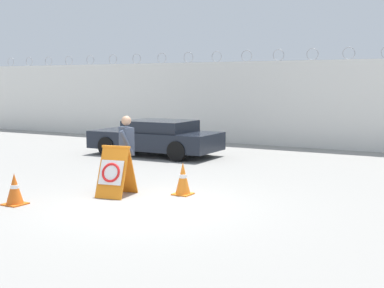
{
  "coord_description": "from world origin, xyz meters",
  "views": [
    {
      "loc": [
        6.15,
        -8.84,
        2.52
      ],
      "look_at": [
        -0.18,
        2.27,
        1.03
      ],
      "focal_mm": 50.0,
      "sensor_mm": 36.0,
      "label": 1
    }
  ],
  "objects_px": {
    "security_guard": "(126,149)",
    "traffic_cone_mid": "(15,189)",
    "barricade_sign": "(115,171)",
    "parked_car_front_coupe": "(156,137)",
    "traffic_cone_near": "(183,179)"
  },
  "relations": [
    {
      "from": "traffic_cone_near",
      "to": "traffic_cone_mid",
      "type": "xyz_separation_m",
      "value": [
        -2.51,
        -2.56,
        -0.04
      ]
    },
    {
      "from": "barricade_sign",
      "to": "traffic_cone_mid",
      "type": "height_order",
      "value": "barricade_sign"
    },
    {
      "from": "barricade_sign",
      "to": "parked_car_front_coupe",
      "type": "relative_size",
      "value": 0.25
    },
    {
      "from": "barricade_sign",
      "to": "traffic_cone_mid",
      "type": "relative_size",
      "value": 1.71
    },
    {
      "from": "traffic_cone_mid",
      "to": "parked_car_front_coupe",
      "type": "xyz_separation_m",
      "value": [
        -1.58,
        7.67,
        0.29
      ]
    },
    {
      "from": "traffic_cone_near",
      "to": "barricade_sign",
      "type": "bearing_deg",
      "value": -145.08
    },
    {
      "from": "barricade_sign",
      "to": "security_guard",
      "type": "xyz_separation_m",
      "value": [
        -0.17,
        0.66,
        0.41
      ]
    },
    {
      "from": "security_guard",
      "to": "parked_car_front_coupe",
      "type": "distance_m",
      "value": 5.96
    },
    {
      "from": "traffic_cone_mid",
      "to": "barricade_sign",
      "type": "bearing_deg",
      "value": 53.16
    },
    {
      "from": "security_guard",
      "to": "traffic_cone_mid",
      "type": "distance_m",
      "value": 2.69
    },
    {
      "from": "barricade_sign",
      "to": "parked_car_front_coupe",
      "type": "height_order",
      "value": "parked_car_front_coupe"
    },
    {
      "from": "barricade_sign",
      "to": "traffic_cone_near",
      "type": "xyz_separation_m",
      "value": [
        1.23,
        0.86,
        -0.19
      ]
    },
    {
      "from": "traffic_cone_near",
      "to": "parked_car_front_coupe",
      "type": "bearing_deg",
      "value": 128.7
    },
    {
      "from": "security_guard",
      "to": "traffic_cone_mid",
      "type": "xyz_separation_m",
      "value": [
        -1.1,
        -2.36,
        -0.65
      ]
    },
    {
      "from": "barricade_sign",
      "to": "traffic_cone_mid",
      "type": "xyz_separation_m",
      "value": [
        -1.28,
        -1.71,
        -0.23
      ]
    }
  ]
}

